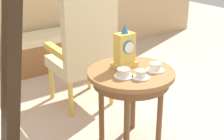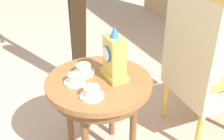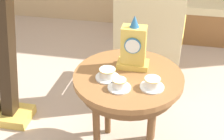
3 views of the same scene
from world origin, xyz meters
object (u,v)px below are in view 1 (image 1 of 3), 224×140
(teacup_right, at_px, (141,75))
(window_bench, at_px, (57,49))
(teacup_left, at_px, (124,73))
(armchair, at_px, (85,48))
(mantel_clock, at_px, (125,50))
(side_table, at_px, (131,81))
(teacup_center, at_px, (155,67))
(harp, at_px, (3,79))

(teacup_right, xyz_separation_m, window_bench, (0.36, 2.04, -0.43))
(teacup_left, distance_m, armchair, 0.84)
(mantel_clock, xyz_separation_m, armchair, (0.05, 0.66, -0.17))
(teacup_right, bearing_deg, mantel_clock, 79.98)
(armchair, bearing_deg, window_bench, 76.32)
(side_table, xyz_separation_m, teacup_right, (-0.03, -0.14, 0.11))
(teacup_right, distance_m, armchair, 0.91)
(teacup_center, bearing_deg, teacup_right, -167.04)
(mantel_clock, distance_m, window_bench, 1.90)
(side_table, height_order, armchair, armchair)
(teacup_left, height_order, teacup_right, teacup_left)
(side_table, xyz_separation_m, harp, (-0.90, 0.16, 0.19))
(armchair, bearing_deg, teacup_center, -84.15)
(teacup_center, bearing_deg, window_bench, 84.62)
(window_bench, bearing_deg, mantel_clock, -100.17)
(teacup_right, xyz_separation_m, mantel_clock, (0.04, 0.24, 0.11))
(teacup_right, bearing_deg, window_bench, 79.85)
(side_table, distance_m, armchair, 0.76)
(harp, relative_size, window_bench, 1.54)
(teacup_center, relative_size, armchair, 0.12)
(teacup_center, bearing_deg, armchair, 95.85)
(teacup_center, distance_m, armchair, 0.87)
(side_table, height_order, teacup_right, teacup_right)
(teacup_center, xyz_separation_m, mantel_clock, (-0.13, 0.20, 0.11))
(side_table, bearing_deg, armchair, 85.54)
(harp, distance_m, window_bench, 2.19)
(mantel_clock, bearing_deg, teacup_center, -56.10)
(armchair, distance_m, harp, 1.14)
(teacup_left, bearing_deg, armchair, 78.03)
(teacup_center, distance_m, mantel_clock, 0.26)
(armchair, relative_size, harp, 0.63)
(teacup_center, height_order, mantel_clock, mantel_clock)
(side_table, xyz_separation_m, teacup_center, (0.15, -0.10, 0.11))
(side_table, relative_size, teacup_right, 5.05)
(teacup_left, height_order, teacup_center, same)
(teacup_left, relative_size, mantel_clock, 0.42)
(teacup_left, xyz_separation_m, harp, (-0.79, 0.22, 0.08))
(teacup_left, relative_size, teacup_right, 1.08)
(side_table, bearing_deg, window_bench, 79.95)
(side_table, relative_size, teacup_left, 4.68)
(window_bench, bearing_deg, armchair, -103.68)
(teacup_center, height_order, window_bench, teacup_center)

